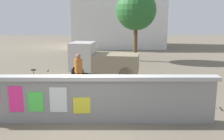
# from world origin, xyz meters

# --- Properties ---
(ground) EXTENTS (60.00, 60.00, 0.00)m
(ground) POSITION_xyz_m (0.00, 8.00, 0.00)
(ground) COLOR #6B6051
(poster_wall) EXTENTS (7.90, 0.42, 1.46)m
(poster_wall) POSITION_xyz_m (-0.01, -0.00, 0.75)
(poster_wall) COLOR gray
(poster_wall) RESTS_ON ground
(auto_rickshaw_truck) EXTENTS (3.78, 1.99, 1.85)m
(auto_rickshaw_truck) POSITION_xyz_m (0.15, 6.17, 0.90)
(auto_rickshaw_truck) COLOR black
(auto_rickshaw_truck) RESTS_ON ground
(motorcycle) EXTENTS (1.90, 0.56, 0.87)m
(motorcycle) POSITION_xyz_m (-0.74, 1.95, 0.46)
(motorcycle) COLOR black
(motorcycle) RESTS_ON ground
(bicycle_near) EXTENTS (1.70, 0.44, 0.95)m
(bicycle_near) POSITION_xyz_m (-2.51, 3.49, 0.36)
(bicycle_near) COLOR black
(bicycle_near) RESTS_ON ground
(bicycle_far) EXTENTS (1.70, 0.44, 0.95)m
(bicycle_far) POSITION_xyz_m (3.01, 1.43, 0.36)
(bicycle_far) COLOR black
(bicycle_far) RESTS_ON ground
(person_bystander) EXTENTS (0.43, 0.43, 1.62)m
(person_bystander) POSITION_xyz_m (-0.72, 3.58, 0.99)
(person_bystander) COLOR #BF6626
(person_bystander) RESTS_ON ground
(tree_roadside) EXTENTS (2.89, 2.89, 5.11)m
(tree_roadside) POSITION_xyz_m (2.46, 11.31, 3.65)
(tree_roadside) COLOR brown
(tree_roadside) RESTS_ON ground
(building_background) EXTENTS (9.62, 7.03, 6.74)m
(building_background) POSITION_xyz_m (1.45, 21.06, 3.39)
(building_background) COLOR silver
(building_background) RESTS_ON ground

